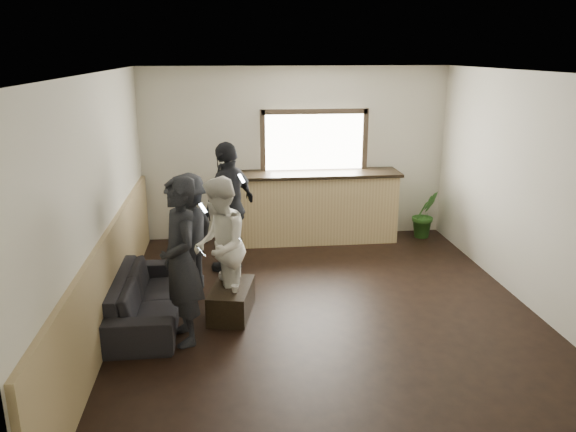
{
  "coord_description": "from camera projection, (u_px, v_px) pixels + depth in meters",
  "views": [
    {
      "loc": [
        -1.13,
        -6.06,
        3.02
      ],
      "look_at": [
        -0.41,
        0.4,
        1.11
      ],
      "focal_mm": 35.0,
      "sensor_mm": 36.0,
      "label": 1
    }
  ],
  "objects": [
    {
      "name": "ground",
      "position": [
        326.0,
        312.0,
        6.75
      ],
      "size": [
        5.0,
        6.0,
        0.01
      ],
      "primitive_type": "cube",
      "color": "black"
    },
    {
      "name": "room_shell",
      "position": [
        263.0,
        196.0,
        6.25
      ],
      "size": [
        5.01,
        6.01,
        2.8
      ],
      "color": "silver",
      "rests_on": "ground"
    },
    {
      "name": "bar_counter",
      "position": [
        316.0,
        203.0,
        9.17
      ],
      "size": [
        2.7,
        0.68,
        2.13
      ],
      "color": "tan",
      "rests_on": "ground"
    },
    {
      "name": "sofa",
      "position": [
        148.0,
        297.0,
        6.52
      ],
      "size": [
        0.75,
        1.89,
        0.55
      ],
      "primitive_type": "imported",
      "rotation": [
        0.0,
        0.0,
        1.56
      ],
      "color": "black",
      "rests_on": "ground"
    },
    {
      "name": "coffee_table",
      "position": [
        232.0,
        300.0,
        6.66
      ],
      "size": [
        0.6,
        0.87,
        0.35
      ],
      "primitive_type": "cube",
      "rotation": [
        0.0,
        0.0,
        -0.21
      ],
      "color": "black",
      "rests_on": "ground"
    },
    {
      "name": "cup_a",
      "position": [
        224.0,
        276.0,
        6.78
      ],
      "size": [
        0.18,
        0.18,
        0.11
      ],
      "primitive_type": "imported",
      "rotation": [
        0.0,
        0.0,
        3.55
      ],
      "color": "silver",
      "rests_on": "coffee_table"
    },
    {
      "name": "cup_b",
      "position": [
        235.0,
        289.0,
        6.44
      ],
      "size": [
        0.1,
        0.1,
        0.08
      ],
      "primitive_type": "imported",
      "rotation": [
        0.0,
        0.0,
        6.14
      ],
      "color": "silver",
      "rests_on": "coffee_table"
    },
    {
      "name": "potted_plant",
      "position": [
        425.0,
        214.0,
        9.39
      ],
      "size": [
        0.51,
        0.45,
        0.79
      ],
      "primitive_type": "imported",
      "rotation": [
        0.0,
        0.0,
        0.26
      ],
      "color": "#2D6623",
      "rests_on": "ground"
    },
    {
      "name": "person_a",
      "position": [
        181.0,
        262.0,
        5.86
      ],
      "size": [
        0.63,
        0.77,
        1.81
      ],
      "rotation": [
        0.0,
        0.0,
        -1.23
      ],
      "color": "black",
      "rests_on": "ground"
    },
    {
      "name": "person_b",
      "position": [
        219.0,
        247.0,
        6.55
      ],
      "size": [
        0.68,
        0.84,
        1.65
      ],
      "rotation": [
        0.0,
        0.0,
        -1.64
      ],
      "color": "silver",
      "rests_on": "ground"
    },
    {
      "name": "person_c",
      "position": [
        189.0,
        234.0,
        7.16
      ],
      "size": [
        0.96,
        1.16,
        1.56
      ],
      "rotation": [
        0.0,
        0.0,
        -2.03
      ],
      "color": "black",
      "rests_on": "ground"
    },
    {
      "name": "person_d",
      "position": [
        229.0,
        207.0,
        7.85
      ],
      "size": [
        1.0,
        1.14,
        1.85
      ],
      "rotation": [
        0.0,
        0.0,
        -2.21
      ],
      "color": "black",
      "rests_on": "ground"
    }
  ]
}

